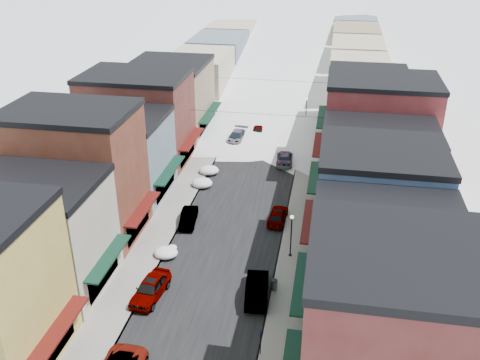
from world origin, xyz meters
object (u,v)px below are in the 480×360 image
at_px(streetlamp_near, 291,230).
at_px(car_green_sedan, 257,288).
at_px(car_silver_sedan, 150,288).
at_px(car_dark_hatch, 188,218).
at_px(trash_can, 274,285).

bearing_deg(streetlamp_near, car_green_sedan, -109.02).
bearing_deg(streetlamp_near, car_silver_sedan, -144.16).
bearing_deg(car_green_sedan, streetlamp_near, -115.10).
bearing_deg(car_green_sedan, car_dark_hatch, -56.57).
xyz_separation_m(car_green_sedan, trash_can, (1.25, 0.97, -0.20)).
bearing_deg(car_dark_hatch, car_silver_sedan, -96.61).
distance_m(car_silver_sedan, car_green_sedan, 8.44).
bearing_deg(streetlamp_near, trash_can, -99.34).
relative_size(car_dark_hatch, streetlamp_near, 0.99).
relative_size(trash_can, streetlamp_near, 0.23).
xyz_separation_m(car_dark_hatch, trash_can, (9.57, -9.12, -0.05)).
bearing_deg(car_silver_sedan, trash_can, 20.82).
xyz_separation_m(car_silver_sedan, trash_can, (9.57, 2.41, -0.20)).
xyz_separation_m(car_dark_hatch, car_green_sedan, (8.32, -10.09, 0.15)).
height_order(car_silver_sedan, car_green_sedan, car_green_sedan).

